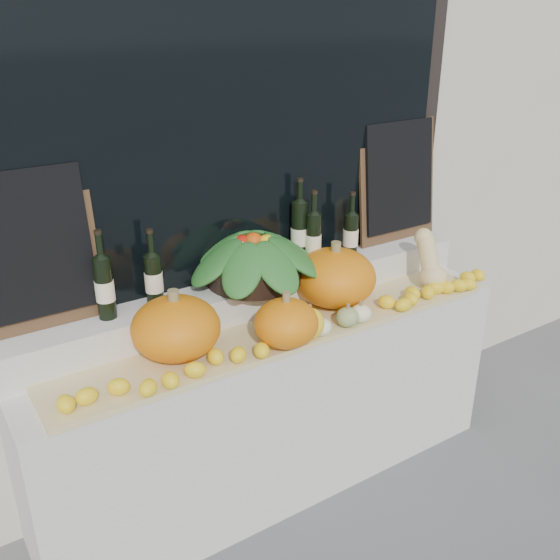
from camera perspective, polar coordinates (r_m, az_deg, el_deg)
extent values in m
cube|color=black|center=(2.74, -4.19, 17.68)|extent=(2.40, 0.04, 2.10)
cube|color=black|center=(2.71, -3.86, 17.63)|extent=(2.20, 0.02, 2.00)
cube|color=silver|center=(3.04, -0.78, -11.30)|extent=(2.30, 0.55, 0.88)
cube|color=silver|center=(2.89, -2.43, -1.38)|extent=(2.30, 0.25, 0.16)
cube|color=tan|center=(2.71, 0.58, -4.76)|extent=(2.10, 0.32, 0.02)
ellipsoid|color=orange|center=(2.49, -9.51, -4.35)|extent=(0.39, 0.39, 0.25)
ellipsoid|color=orange|center=(2.89, 5.04, 0.24)|extent=(0.39, 0.39, 0.27)
ellipsoid|color=orange|center=(2.54, 0.57, -3.96)|extent=(0.33, 0.33, 0.20)
ellipsoid|color=#F2D38E|center=(3.15, 13.82, 0.29)|extent=(0.14, 0.14, 0.12)
cylinder|color=#F2D38E|center=(3.15, 13.37, 2.43)|extent=(0.09, 0.14, 0.18)
sphere|color=#F2D38E|center=(3.15, 12.97, 3.85)|extent=(0.09, 0.09, 0.09)
ellipsoid|color=#3E6C20|center=(2.73, 6.20, -3.39)|extent=(0.10, 0.10, 0.09)
cylinder|color=olive|center=(2.71, 6.26, -2.37)|extent=(0.02, 0.02, 0.02)
ellipsoid|color=#3E6C20|center=(2.57, -0.30, -5.12)|extent=(0.09, 0.09, 0.09)
cylinder|color=olive|center=(2.54, -0.31, -4.07)|extent=(0.02, 0.02, 0.02)
ellipsoid|color=#FFFDCB|center=(2.65, 3.75, -4.30)|extent=(0.09, 0.09, 0.08)
cylinder|color=olive|center=(2.63, 3.78, -3.37)|extent=(0.02, 0.02, 0.02)
ellipsoid|color=yellow|center=(2.61, 2.70, -4.02)|extent=(0.13, 0.13, 0.14)
cylinder|color=olive|center=(2.57, 2.74, -2.43)|extent=(0.02, 0.02, 0.02)
ellipsoid|color=#FFFDCB|center=(2.77, 7.40, -3.06)|extent=(0.09, 0.09, 0.08)
cylinder|color=olive|center=(2.75, 7.45, -2.11)|extent=(0.02, 0.02, 0.02)
cylinder|color=black|center=(2.82, -2.40, 0.97)|extent=(0.44, 0.44, 0.11)
cylinder|color=black|center=(2.55, -15.74, -0.72)|extent=(0.07, 0.07, 0.26)
cylinder|color=black|center=(2.49, -16.19, 3.01)|extent=(0.03, 0.03, 0.10)
cylinder|color=white|center=(2.56, -15.71, -0.93)|extent=(0.08, 0.08, 0.08)
cylinder|color=black|center=(2.47, -16.34, 4.23)|extent=(0.03, 0.03, 0.02)
cylinder|color=black|center=(2.64, -11.47, 0.05)|extent=(0.07, 0.07, 0.21)
cylinder|color=black|center=(2.58, -11.75, 3.23)|extent=(0.03, 0.03, 0.10)
cylinder|color=white|center=(2.65, -11.46, -0.15)|extent=(0.08, 0.08, 0.08)
cylinder|color=black|center=(2.57, -11.86, 4.40)|extent=(0.03, 0.03, 0.02)
cylinder|color=black|center=(2.97, 1.79, 4.23)|extent=(0.08, 0.08, 0.31)
cylinder|color=black|center=(2.90, 1.84, 8.06)|extent=(0.03, 0.03, 0.10)
cylinder|color=white|center=(2.97, 1.79, 4.05)|extent=(0.08, 0.08, 0.08)
cylinder|color=black|center=(2.89, 1.86, 9.13)|extent=(0.03, 0.03, 0.02)
cylinder|color=black|center=(2.95, 3.06, 3.60)|extent=(0.07, 0.07, 0.26)
cylinder|color=black|center=(2.89, 3.14, 6.97)|extent=(0.03, 0.03, 0.10)
cylinder|color=white|center=(2.95, 3.05, 3.41)|extent=(0.08, 0.08, 0.08)
cylinder|color=black|center=(2.88, 3.16, 8.03)|extent=(0.03, 0.03, 0.02)
cylinder|color=black|center=(3.11, 6.47, 4.08)|extent=(0.07, 0.07, 0.21)
cylinder|color=black|center=(3.06, 6.60, 6.85)|extent=(0.03, 0.03, 0.10)
cylinder|color=white|center=(3.11, 6.46, 3.91)|extent=(0.08, 0.08, 0.08)
cylinder|color=black|center=(3.05, 6.65, 7.86)|extent=(0.03, 0.03, 0.02)
cube|color=#4C331E|center=(2.51, -21.84, 2.43)|extent=(0.50, 0.09, 0.62)
cube|color=black|center=(2.48, -21.87, 2.97)|extent=(0.44, 0.08, 0.56)
cube|color=#4C331E|center=(3.34, 10.67, 8.83)|extent=(0.50, 0.09, 0.62)
cube|color=black|center=(3.32, 10.89, 9.27)|extent=(0.44, 0.08, 0.56)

